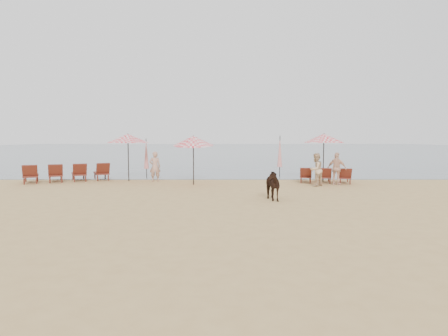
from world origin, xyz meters
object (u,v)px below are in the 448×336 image
(cow, at_px, (270,185))
(umbrella_open_left_b, at_px, (193,141))
(umbrella_closed_left, at_px, (146,154))
(umbrella_closed_right, at_px, (280,152))
(beachgoer_left, at_px, (155,167))
(umbrella_open_left_a, at_px, (128,138))
(umbrella_open_right, at_px, (324,138))
(lounger_cluster_right, at_px, (325,176))
(beachgoer_right_a, at_px, (316,170))
(beachgoer_right_b, at_px, (337,169))
(lounger_cluster_left, at_px, (68,173))

(cow, bearing_deg, umbrella_open_left_b, 112.73)
(umbrella_closed_left, xyz_separation_m, cow, (6.62, -8.12, -0.90))
(umbrella_closed_right, xyz_separation_m, beachgoer_left, (-7.51, -2.54, -0.76))
(beachgoer_left, bearing_deg, umbrella_open_left_a, -23.07)
(umbrella_open_right, relative_size, cow, 1.90)
(umbrella_open_left_b, bearing_deg, lounger_cluster_right, -1.15)
(umbrella_open_right, bearing_deg, cow, -116.80)
(beachgoer_right_a, bearing_deg, umbrella_open_left_b, -45.39)
(umbrella_open_right, height_order, beachgoer_right_b, umbrella_open_right)
(lounger_cluster_left, distance_m, umbrella_open_right, 14.70)
(beachgoer_right_b, bearing_deg, beachgoer_left, 26.68)
(lounger_cluster_left, distance_m, beachgoer_right_b, 14.98)
(umbrella_open_left_a, height_order, cow, umbrella_open_left_a)
(umbrella_open_right, xyz_separation_m, beachgoer_right_a, (-0.91, -1.98, -1.62))
(cow, relative_size, beachgoer_left, 0.84)
(lounger_cluster_left, height_order, umbrella_open_right, umbrella_open_right)
(umbrella_closed_right, bearing_deg, umbrella_open_left_b, -141.95)
(umbrella_open_right, height_order, umbrella_closed_right, umbrella_open_right)
(umbrella_open_left_b, relative_size, cow, 1.87)
(cow, bearing_deg, umbrella_closed_left, 116.70)
(umbrella_closed_left, distance_m, beachgoer_left, 2.01)
(cow, bearing_deg, beachgoer_left, 119.55)
(beachgoer_right_b, bearing_deg, lounger_cluster_right, -27.21)
(lounger_cluster_left, bearing_deg, beachgoer_right_b, -30.48)
(umbrella_closed_left, relative_size, cow, 1.69)
(beachgoer_right_a, relative_size, beachgoer_right_b, 0.99)
(cow, distance_m, beachgoer_right_a, 5.20)
(umbrella_closed_right, height_order, cow, umbrella_closed_right)
(beachgoer_left, xyz_separation_m, beachgoer_right_a, (8.68, -2.10, -0.00))
(lounger_cluster_right, distance_m, beachgoer_left, 9.56)
(umbrella_open_left_b, relative_size, umbrella_closed_left, 1.10)
(cow, bearing_deg, umbrella_open_right, 46.37)
(umbrella_open_right, bearing_deg, umbrella_open_left_b, -164.81)
(lounger_cluster_left, xyz_separation_m, umbrella_open_left_a, (3.39, 0.36, 1.97))
(umbrella_closed_left, height_order, beachgoer_right_b, umbrella_closed_left)
(umbrella_open_left_a, height_order, beachgoer_right_b, umbrella_open_left_a)
(beachgoer_right_a, bearing_deg, umbrella_closed_left, -61.92)
(lounger_cluster_left, bearing_deg, beachgoer_left, -24.03)
(umbrella_open_left_b, relative_size, beachgoer_left, 1.58)
(umbrella_open_right, bearing_deg, lounger_cluster_left, -175.88)
(lounger_cluster_right, distance_m, beachgoer_right_b, 1.00)
(umbrella_open_left_a, bearing_deg, umbrella_closed_left, 79.35)
(lounger_cluster_left, bearing_deg, beachgoer_right_a, -33.26)
(lounger_cluster_left, relative_size, lounger_cluster_right, 1.65)
(lounger_cluster_right, distance_m, umbrella_closed_left, 10.70)
(lounger_cluster_right, xyz_separation_m, umbrella_closed_right, (-2.01, 3.31, 1.21))
(umbrella_closed_left, bearing_deg, beachgoer_right_b, -16.87)
(umbrella_open_left_a, height_order, umbrella_closed_left, umbrella_open_left_a)
(beachgoer_left, height_order, beachgoer_right_b, beachgoer_right_b)
(lounger_cluster_right, height_order, umbrella_closed_left, umbrella_closed_left)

